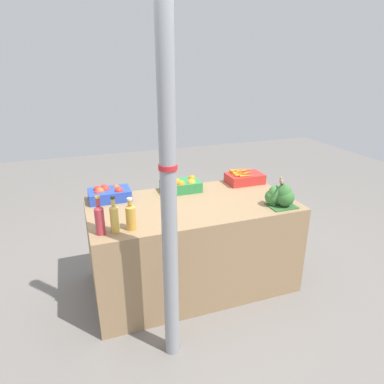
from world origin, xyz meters
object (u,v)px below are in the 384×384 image
at_px(juice_bottle_amber, 131,216).
at_px(orange_crate, 179,185).
at_px(apple_crate, 108,194).
at_px(juice_bottle_ruby, 100,219).
at_px(support_pole, 168,185).
at_px(carrot_crate, 244,178).
at_px(juice_bottle_golden, 114,217).
at_px(broccoli_pile, 280,196).
at_px(sparrow_bird, 282,181).

bearing_deg(juice_bottle_amber, orange_crate, 47.63).
bearing_deg(orange_crate, apple_crate, 179.78).
bearing_deg(orange_crate, juice_bottle_ruby, -141.58).
height_order(support_pole, juice_bottle_ruby, support_pole).
xyz_separation_m(support_pole, juice_bottle_ruby, (-0.38, 0.40, -0.33)).
xyz_separation_m(support_pole, orange_crate, (0.39, 1.01, -0.39)).
height_order(carrot_crate, juice_bottle_golden, juice_bottle_golden).
xyz_separation_m(orange_crate, broccoli_pile, (0.67, -0.61, 0.03)).
distance_m(orange_crate, juice_bottle_ruby, 0.98).
bearing_deg(broccoli_pile, orange_crate, 137.60).
bearing_deg(sparrow_bird, orange_crate, 72.70).
height_order(apple_crate, juice_bottle_ruby, juice_bottle_ruby).
bearing_deg(juice_bottle_golden, orange_crate, 42.33).
xyz_separation_m(carrot_crate, juice_bottle_ruby, (-1.43, -0.61, 0.06)).
xyz_separation_m(support_pole, sparrow_bird, (1.05, 0.40, -0.23)).
height_order(carrot_crate, juice_bottle_amber, juice_bottle_amber).
relative_size(carrot_crate, juice_bottle_golden, 1.32).
height_order(apple_crate, broccoli_pile, broccoli_pile).
distance_m(apple_crate, juice_bottle_golden, 0.61).
distance_m(broccoli_pile, juice_bottle_ruby, 1.43).
distance_m(broccoli_pile, sparrow_bird, 0.13).
bearing_deg(orange_crate, broccoli_pile, -42.40).
bearing_deg(juice_bottle_golden, broccoli_pile, -0.16).
height_order(apple_crate, sparrow_bird, sparrow_bird).
xyz_separation_m(apple_crate, juice_bottle_ruby, (-0.13, -0.61, 0.06)).
distance_m(support_pole, carrot_crate, 1.51).
relative_size(juice_bottle_amber, sparrow_bird, 1.87).
height_order(orange_crate, carrot_crate, same).
bearing_deg(support_pole, carrot_crate, 43.88).
xyz_separation_m(broccoli_pile, juice_bottle_ruby, (-1.43, 0.00, 0.03)).
bearing_deg(broccoli_pile, juice_bottle_golden, 179.84).
bearing_deg(juice_bottle_golden, apple_crate, 87.28).
bearing_deg(orange_crate, carrot_crate, 0.22).
distance_m(orange_crate, juice_bottle_golden, 0.90).
relative_size(carrot_crate, juice_bottle_ruby, 1.23).
relative_size(apple_crate, carrot_crate, 1.00).
bearing_deg(support_pole, broccoli_pile, 20.67).
xyz_separation_m(apple_crate, juice_bottle_amber, (0.08, -0.61, 0.04)).
height_order(juice_bottle_golden, sparrow_bird, juice_bottle_golden).
relative_size(support_pole, juice_bottle_golden, 9.38).
height_order(juice_bottle_golden, juice_bottle_amber, juice_bottle_golden).
xyz_separation_m(support_pole, apple_crate, (-0.25, 1.01, -0.39)).
relative_size(juice_bottle_golden, sparrow_bird, 2.07).
height_order(apple_crate, juice_bottle_amber, juice_bottle_amber).
distance_m(apple_crate, juice_bottle_ruby, 0.63).
bearing_deg(broccoli_pile, sparrow_bird, -136.81).
distance_m(apple_crate, broccoli_pile, 1.44).
bearing_deg(apple_crate, carrot_crate, 0.01).
bearing_deg(support_pole, orange_crate, 69.08).
bearing_deg(support_pole, juice_bottle_amber, 112.72).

